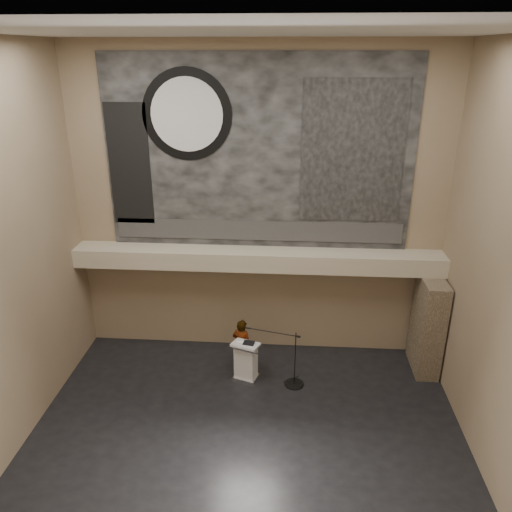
{
  "coord_description": "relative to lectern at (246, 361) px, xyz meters",
  "views": [
    {
      "loc": [
        0.86,
        -8.87,
        8.2
      ],
      "look_at": [
        0.0,
        3.2,
        3.2
      ],
      "focal_mm": 35.0,
      "sensor_mm": 36.0,
      "label": 1
    }
  ],
  "objects": [
    {
      "name": "wall_front",
      "position": [
        0.21,
        -6.28,
        3.7
      ],
      "size": [
        10.0,
        0.02,
        8.5
      ],
      "primitive_type": "cube",
      "color": "#7D6B4F",
      "rests_on": "floor"
    },
    {
      "name": "banner_clock_rim",
      "position": [
        -1.59,
        1.65,
        6.15
      ],
      "size": [
        2.3,
        0.02,
        2.3
      ],
      "primitive_type": "cylinder",
      "rotation": [
        1.57,
        0.0,
        0.0
      ],
      "color": "black",
      "rests_on": "banner"
    },
    {
      "name": "banner",
      "position": [
        0.21,
        1.69,
        5.15
      ],
      "size": [
        8.0,
        0.05,
        5.0
      ],
      "primitive_type": "cube",
      "color": "black",
      "rests_on": "wall_back"
    },
    {
      "name": "banner_building_print",
      "position": [
        2.61,
        1.65,
        5.25
      ],
      "size": [
        2.6,
        0.02,
        3.6
      ],
      "primitive_type": "cube",
      "color": "black",
      "rests_on": "banner"
    },
    {
      "name": "banner_text_strip",
      "position": [
        0.21,
        1.65,
        3.1
      ],
      "size": [
        7.76,
        0.02,
        0.55
      ],
      "primitive_type": "cube",
      "color": "#2D2D2D",
      "rests_on": "banner"
    },
    {
      "name": "wall_back",
      "position": [
        0.21,
        1.72,
        3.7
      ],
      "size": [
        10.0,
        0.02,
        8.5
      ],
      "primitive_type": "cube",
      "color": "#7D6B4F",
      "rests_on": "floor"
    },
    {
      "name": "floor",
      "position": [
        0.21,
        -2.28,
        -0.55
      ],
      "size": [
        10.0,
        10.0,
        0.0
      ],
      "primitive_type": "plane",
      "color": "black",
      "rests_on": "ground"
    },
    {
      "name": "speaker_person",
      "position": [
        -0.14,
        0.43,
        0.21
      ],
      "size": [
        0.65,
        0.54,
        1.53
      ],
      "primitive_type": "imported",
      "rotation": [
        0.0,
        0.0,
        2.79
      ],
      "color": "silver",
      "rests_on": "floor"
    },
    {
      "name": "soffit",
      "position": [
        0.21,
        1.32,
        2.4
      ],
      "size": [
        10.0,
        0.8,
        0.5
      ],
      "primitive_type": "cube",
      "color": "tan",
      "rests_on": "wall_back"
    },
    {
      "name": "banner_clock_face",
      "position": [
        -1.59,
        1.63,
        6.15
      ],
      "size": [
        1.84,
        0.02,
        1.84
      ],
      "primitive_type": "cylinder",
      "rotation": [
        1.57,
        0.0,
        0.0
      ],
      "color": "silver",
      "rests_on": "banner"
    },
    {
      "name": "wall_right",
      "position": [
        5.21,
        -2.28,
        3.7
      ],
      "size": [
        0.02,
        8.0,
        8.5
      ],
      "primitive_type": "cube",
      "color": "#7D6B4F",
      "rests_on": "floor"
    },
    {
      "name": "ceiling",
      "position": [
        0.21,
        -2.28,
        7.95
      ],
      "size": [
        10.0,
        10.0,
        0.0
      ],
      "primitive_type": "plane",
      "color": "silver",
      "rests_on": "wall_back"
    },
    {
      "name": "stone_pier",
      "position": [
        4.86,
        0.87,
        0.8
      ],
      "size": [
        0.6,
        1.4,
        2.7
      ],
      "primitive_type": "cube",
      "color": "#46392B",
      "rests_on": "floor"
    },
    {
      "name": "binder",
      "position": [
        0.08,
        -0.02,
        0.56
      ],
      "size": [
        0.32,
        0.27,
        0.04
      ],
      "primitive_type": "cube",
      "rotation": [
        0.0,
        0.0,
        -0.16
      ],
      "color": "black",
      "rests_on": "lectern"
    },
    {
      "name": "mic_stand",
      "position": [
        1.25,
        -0.17,
        -0.31
      ],
      "size": [
        1.59,
        0.6,
        1.58
      ],
      "rotation": [
        0.0,
        0.0,
        -0.24
      ],
      "color": "black",
      "rests_on": "floor"
    },
    {
      "name": "sprinkler_left",
      "position": [
        -1.39,
        1.27,
        2.12
      ],
      "size": [
        0.04,
        0.04,
        0.06
      ],
      "primitive_type": "cylinder",
      "color": "#B2893D",
      "rests_on": "soffit"
    },
    {
      "name": "papers",
      "position": [
        -0.11,
        -0.05,
        0.55
      ],
      "size": [
        0.3,
        0.36,
        0.0
      ],
      "primitive_type": "cube",
      "rotation": [
        0.0,
        0.0,
        0.25
      ],
      "color": "white",
      "rests_on": "lectern"
    },
    {
      "name": "banner_brick_print",
      "position": [
        -3.19,
        1.65,
        4.85
      ],
      "size": [
        1.1,
        0.02,
        3.2
      ],
      "primitive_type": "cube",
      "color": "black",
      "rests_on": "banner"
    },
    {
      "name": "lectern",
      "position": [
        0.0,
        0.0,
        0.0
      ],
      "size": [
        0.81,
        0.68,
        1.13
      ],
      "rotation": [
        0.0,
        0.0,
        -0.32
      ],
      "color": "silver",
      "rests_on": "floor"
    },
    {
      "name": "sprinkler_right",
      "position": [
        2.11,
        1.27,
        2.12
      ],
      "size": [
        0.04,
        0.04,
        0.06
      ],
      "primitive_type": "cylinder",
      "color": "#B2893D",
      "rests_on": "soffit"
    }
  ]
}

